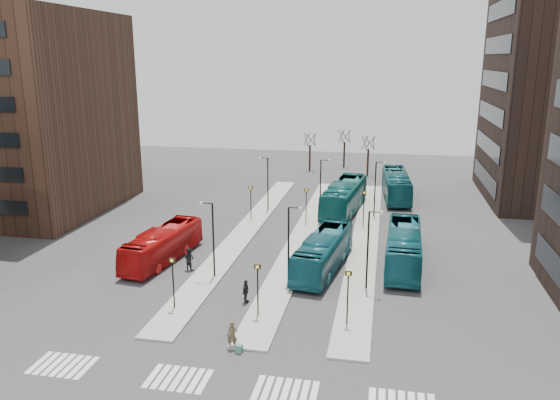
% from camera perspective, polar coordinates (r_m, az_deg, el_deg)
% --- Properties ---
extents(island_left, '(2.50, 45.00, 0.15)m').
position_cam_1_polar(island_left, '(55.33, -3.64, -3.25)').
color(island_left, '#969690').
rests_on(island_left, ground).
extents(island_mid, '(2.50, 45.00, 0.15)m').
position_cam_1_polar(island_mid, '(54.17, 2.52, -3.63)').
color(island_mid, '#969690').
rests_on(island_mid, ground).
extents(island_right, '(2.50, 45.00, 0.15)m').
position_cam_1_polar(island_right, '(53.66, 8.88, -3.98)').
color(island_right, '#969690').
rests_on(island_right, ground).
extents(suitcase, '(0.45, 0.38, 0.52)m').
position_cam_1_polar(suitcase, '(33.75, -4.32, -15.23)').
color(suitcase, navy).
rests_on(suitcase, ground).
extents(red_bus, '(3.74, 10.66, 2.91)m').
position_cam_1_polar(red_bus, '(48.16, -12.15, -4.59)').
color(red_bus, '#B60E0E').
rests_on(red_bus, ground).
extents(teal_bus_a, '(4.14, 11.25, 3.06)m').
position_cam_1_polar(teal_bus_a, '(45.28, 4.56, -5.45)').
color(teal_bus_a, '#145664').
rests_on(teal_bus_a, ground).
extents(teal_bus_b, '(4.51, 12.97, 3.54)m').
position_cam_1_polar(teal_bus_b, '(62.29, 6.73, 0.34)').
color(teal_bus_b, '#125C5A').
rests_on(teal_bus_b, ground).
extents(teal_bus_c, '(3.11, 11.75, 3.25)m').
position_cam_1_polar(teal_bus_c, '(47.17, 12.80, -4.82)').
color(teal_bus_c, '#145C68').
rests_on(teal_bus_c, ground).
extents(teal_bus_d, '(3.66, 12.31, 3.38)m').
position_cam_1_polar(teal_bus_d, '(69.42, 12.05, 1.53)').
color(teal_bus_d, '#12555C').
rests_on(teal_bus_d, ground).
extents(traveller, '(0.68, 0.49, 1.76)m').
position_cam_1_polar(traveller, '(33.92, -5.01, -13.88)').
color(traveller, brown).
rests_on(traveller, ground).
extents(commuter_a, '(1.11, 0.99, 1.90)m').
position_cam_1_polar(commuter_a, '(45.91, -9.46, -6.09)').
color(commuter_a, black).
rests_on(commuter_a, ground).
extents(commuter_b, '(0.54, 1.05, 1.72)m').
position_cam_1_polar(commuter_b, '(39.61, -3.60, -9.51)').
color(commuter_b, black).
rests_on(commuter_b, ground).
extents(commuter_c, '(0.76, 1.21, 1.80)m').
position_cam_1_polar(commuter_c, '(43.46, 1.63, -7.17)').
color(commuter_c, black).
rests_on(commuter_c, ground).
extents(crosswalk_stripes, '(22.35, 2.40, 0.01)m').
position_cam_1_polar(crosswalk_stripes, '(31.16, -5.61, -18.60)').
color(crosswalk_stripes, silver).
rests_on(crosswalk_stripes, ground).
extents(sign_poles, '(12.45, 22.12, 3.65)m').
position_cam_1_polar(sign_poles, '(46.94, 0.77, -3.53)').
color(sign_poles, black).
rests_on(sign_poles, ground).
extents(lamp_posts, '(14.04, 20.24, 6.12)m').
position_cam_1_polar(lamp_posts, '(51.17, 2.93, -0.64)').
color(lamp_posts, black).
rests_on(lamp_posts, ground).
extents(bare_trees, '(10.97, 8.14, 5.90)m').
position_cam_1_polar(bare_trees, '(85.04, 6.33, 4.86)').
color(bare_trees, black).
rests_on(bare_trees, ground).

